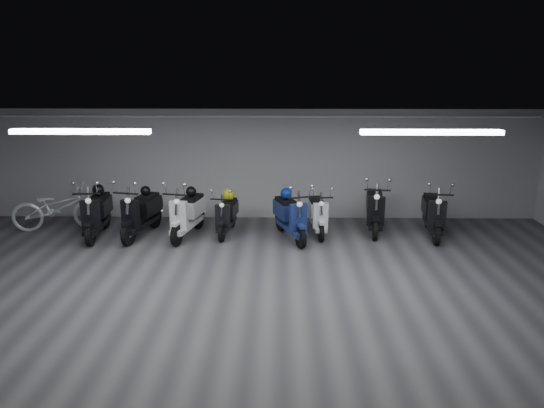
{
  "coord_description": "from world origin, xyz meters",
  "views": [
    {
      "loc": [
        0.43,
        -7.64,
        3.84
      ],
      "look_at": [
        0.27,
        2.5,
        1.05
      ],
      "focal_mm": 33.41,
      "sensor_mm": 36.0,
      "label": 1
    }
  ],
  "objects_px": {
    "scooter_3": "(227,209)",
    "helmet_0": "(229,195)",
    "scooter_8": "(434,206)",
    "helmet_3": "(98,190)",
    "scooter_4": "(290,209)",
    "helmet_2": "(191,192)",
    "scooter_2": "(187,207)",
    "scooter_0": "(96,206)",
    "helmet_4": "(286,194)",
    "scooter_1": "(141,206)",
    "helmet_1": "(145,191)",
    "bicycle": "(57,203)",
    "scooter_6": "(318,208)",
    "scooter_7": "(375,202)"
  },
  "relations": [
    {
      "from": "scooter_3",
      "to": "helmet_0",
      "type": "xyz_separation_m",
      "value": [
        0.03,
        0.22,
        0.28
      ]
    },
    {
      "from": "scooter_8",
      "to": "helmet_3",
      "type": "xyz_separation_m",
      "value": [
        -7.76,
        0.1,
        0.34
      ]
    },
    {
      "from": "scooter_4",
      "to": "helmet_2",
      "type": "relative_size",
      "value": 7.69
    },
    {
      "from": "scooter_2",
      "to": "helmet_3",
      "type": "height_order",
      "value": "scooter_2"
    },
    {
      "from": "scooter_0",
      "to": "helmet_3",
      "type": "distance_m",
      "value": 0.42
    },
    {
      "from": "scooter_4",
      "to": "helmet_0",
      "type": "bearing_deg",
      "value": 138.99
    },
    {
      "from": "scooter_4",
      "to": "helmet_4",
      "type": "height_order",
      "value": "scooter_4"
    },
    {
      "from": "helmet_2",
      "to": "scooter_8",
      "type": "bearing_deg",
      "value": -1.21
    },
    {
      "from": "scooter_1",
      "to": "scooter_3",
      "type": "height_order",
      "value": "scooter_1"
    },
    {
      "from": "helmet_2",
      "to": "helmet_4",
      "type": "distance_m",
      "value": 2.22
    },
    {
      "from": "scooter_1",
      "to": "helmet_1",
      "type": "distance_m",
      "value": 0.4
    },
    {
      "from": "scooter_0",
      "to": "scooter_3",
      "type": "height_order",
      "value": "scooter_0"
    },
    {
      "from": "scooter_1",
      "to": "helmet_3",
      "type": "xyz_separation_m",
      "value": [
        -1.03,
        0.22,
        0.32
      ]
    },
    {
      "from": "scooter_1",
      "to": "scooter_0",
      "type": "bearing_deg",
      "value": -165.02
    },
    {
      "from": "helmet_1",
      "to": "helmet_4",
      "type": "bearing_deg",
      "value": -3.05
    },
    {
      "from": "bicycle",
      "to": "scooter_8",
      "type": "bearing_deg",
      "value": -103.87
    },
    {
      "from": "helmet_0",
      "to": "scooter_2",
      "type": "bearing_deg",
      "value": -154.9
    },
    {
      "from": "helmet_0",
      "to": "helmet_4",
      "type": "height_order",
      "value": "helmet_4"
    },
    {
      "from": "scooter_3",
      "to": "helmet_4",
      "type": "xyz_separation_m",
      "value": [
        1.39,
        -0.09,
        0.4
      ]
    },
    {
      "from": "scooter_0",
      "to": "scooter_1",
      "type": "bearing_deg",
      "value": -1.93
    },
    {
      "from": "scooter_8",
      "to": "helmet_3",
      "type": "distance_m",
      "value": 7.77
    },
    {
      "from": "scooter_8",
      "to": "helmet_0",
      "type": "xyz_separation_m",
      "value": [
        -4.75,
        0.28,
        0.18
      ]
    },
    {
      "from": "scooter_4",
      "to": "scooter_6",
      "type": "bearing_deg",
      "value": 11.73
    },
    {
      "from": "scooter_3",
      "to": "bicycle",
      "type": "xyz_separation_m",
      "value": [
        -4.07,
        0.24,
        0.07
      ]
    },
    {
      "from": "scooter_6",
      "to": "bicycle",
      "type": "relative_size",
      "value": 0.81
    },
    {
      "from": "scooter_4",
      "to": "helmet_4",
      "type": "xyz_separation_m",
      "value": [
        -0.09,
        0.25,
        0.3
      ]
    },
    {
      "from": "scooter_0",
      "to": "scooter_2",
      "type": "relative_size",
      "value": 1.02
    },
    {
      "from": "scooter_2",
      "to": "scooter_7",
      "type": "bearing_deg",
      "value": 18.44
    },
    {
      "from": "scooter_8",
      "to": "bicycle",
      "type": "distance_m",
      "value": 8.85
    },
    {
      "from": "scooter_1",
      "to": "helmet_1",
      "type": "bearing_deg",
      "value": 90.0
    },
    {
      "from": "scooter_0",
      "to": "scooter_3",
      "type": "relative_size",
      "value": 1.21
    },
    {
      "from": "bicycle",
      "to": "helmet_0",
      "type": "bearing_deg",
      "value": -102.19
    },
    {
      "from": "helmet_3",
      "to": "helmet_4",
      "type": "distance_m",
      "value": 4.37
    },
    {
      "from": "helmet_2",
      "to": "helmet_3",
      "type": "relative_size",
      "value": 0.89
    },
    {
      "from": "scooter_4",
      "to": "scooter_6",
      "type": "relative_size",
      "value": 1.11
    },
    {
      "from": "scooter_0",
      "to": "scooter_8",
      "type": "xyz_separation_m",
      "value": [
        7.74,
        0.17,
        -0.02
      ]
    },
    {
      "from": "helmet_1",
      "to": "helmet_4",
      "type": "distance_m",
      "value": 3.29
    },
    {
      "from": "scooter_2",
      "to": "helmet_4",
      "type": "bearing_deg",
      "value": 15.4
    },
    {
      "from": "helmet_4",
      "to": "scooter_2",
      "type": "bearing_deg",
      "value": -177.18
    },
    {
      "from": "scooter_6",
      "to": "helmet_2",
      "type": "xyz_separation_m",
      "value": [
        -2.95,
        -0.0,
        0.38
      ]
    },
    {
      "from": "scooter_3",
      "to": "scooter_6",
      "type": "bearing_deg",
      "value": 8.71
    },
    {
      "from": "scooter_3",
      "to": "helmet_0",
      "type": "height_order",
      "value": "scooter_3"
    },
    {
      "from": "helmet_0",
      "to": "helmet_1",
      "type": "bearing_deg",
      "value": -175.85
    },
    {
      "from": "bicycle",
      "to": "helmet_0",
      "type": "distance_m",
      "value": 4.11
    },
    {
      "from": "scooter_3",
      "to": "scooter_8",
      "type": "height_order",
      "value": "scooter_8"
    },
    {
      "from": "scooter_2",
      "to": "bicycle",
      "type": "distance_m",
      "value": 3.22
    },
    {
      "from": "scooter_3",
      "to": "helmet_2",
      "type": "height_order",
      "value": "scooter_3"
    },
    {
      "from": "scooter_0",
      "to": "bicycle",
      "type": "relative_size",
      "value": 0.94
    },
    {
      "from": "scooter_2",
      "to": "scooter_4",
      "type": "relative_size",
      "value": 1.02
    },
    {
      "from": "scooter_7",
      "to": "bicycle",
      "type": "height_order",
      "value": "scooter_7"
    }
  ]
}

